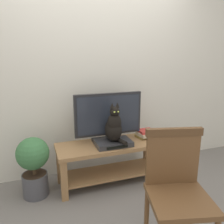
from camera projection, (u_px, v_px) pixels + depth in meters
The scene contains 9 objects.
ground_plane at pixel (123, 212), 2.27m from camera, with size 12.00×12.00×0.00m, color slate.
back_wall at pixel (93, 63), 2.87m from camera, with size 7.00×0.12×2.80m, color beige.
tv_stand at pixel (111, 156), 2.73m from camera, with size 1.25×0.46×0.49m.
tv at pixel (108, 117), 2.69m from camera, with size 0.80×0.20×0.58m.
media_box at pixel (113, 143), 2.64m from camera, with size 0.41×0.26×0.06m.
cat at pixel (114, 127), 2.57m from camera, with size 0.20×0.31×0.45m.
wooden_chair at pixel (176, 184), 1.73m from camera, with size 0.53×0.54×0.97m.
book_stack at pixel (145, 134), 2.88m from camera, with size 0.22×0.21×0.10m.
potted_plant at pixel (34, 164), 2.46m from camera, with size 0.34×0.34×0.67m.
Camera 1 is at (-0.75, -1.81, 1.52)m, focal length 37.09 mm.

